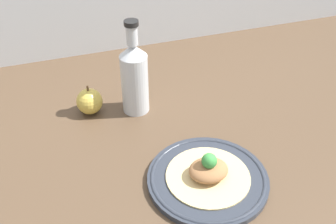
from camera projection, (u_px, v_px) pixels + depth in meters
The scene contains 5 objects.
ground_plane at pixel (186, 142), 101.71cm from camera, with size 180.00×110.00×4.00cm, color brown.
plate at pixel (208, 179), 87.56cm from camera, with size 27.14×27.14×1.71cm.
plated_food at pixel (208, 171), 86.19cm from camera, with size 18.84×18.84×6.67cm.
cider_bottle at pixel (134, 76), 103.53cm from camera, with size 7.30×7.30×26.39cm.
apple at pixel (90, 101), 106.80cm from camera, with size 7.13×7.13×8.50cm.
Camera 1 is at (-29.08, -71.02, 65.38)cm, focal length 42.00 mm.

